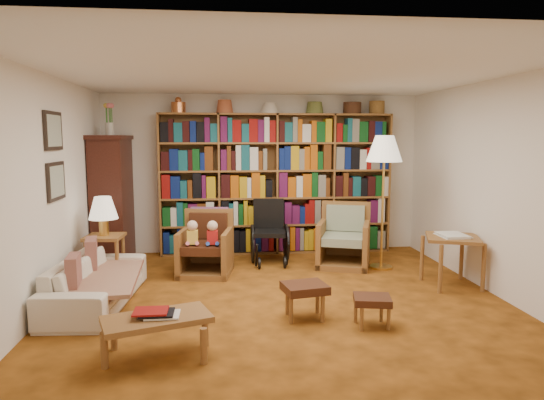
{
  "coord_description": "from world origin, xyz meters",
  "views": [
    {
      "loc": [
        -0.67,
        -5.23,
        1.82
      ],
      "look_at": [
        -0.05,
        0.6,
        1.07
      ],
      "focal_mm": 32.0,
      "sensor_mm": 36.0,
      "label": 1
    }
  ],
  "objects": [
    {
      "name": "ceiling",
      "position": [
        0.0,
        0.0,
        2.5
      ],
      "size": [
        5.0,
        5.0,
        0.0
      ],
      "primitive_type": "plane",
      "rotation": [
        3.14,
        0.0,
        0.0
      ],
      "color": "white",
      "rests_on": "wall_back"
    },
    {
      "name": "armchair_leather",
      "position": [
        -0.89,
        1.26,
        0.35
      ],
      "size": [
        0.79,
        0.82,
        0.86
      ],
      "color": "brown",
      "rests_on": "floor"
    },
    {
      "name": "wall_front",
      "position": [
        0.0,
        -2.5,
        1.25
      ],
      "size": [
        5.0,
        0.0,
        5.0
      ],
      "primitive_type": "plane",
      "rotation": [
        -1.57,
        0.0,
        0.0
      ],
      "color": "white",
      "rests_on": "floor"
    },
    {
      "name": "bookshelf",
      "position": [
        0.2,
        2.33,
        1.17
      ],
      "size": [
        3.6,
        0.3,
        2.42
      ],
      "color": "brown",
      "rests_on": "floor"
    },
    {
      "name": "sofa",
      "position": [
        -2.05,
        0.11,
        0.26
      ],
      "size": [
        1.81,
        0.83,
        0.51
      ],
      "primitive_type": "imported",
      "rotation": [
        0.0,
        0.0,
        1.49
      ],
      "color": "beige",
      "rests_on": "floor"
    },
    {
      "name": "cushion_left",
      "position": [
        -2.18,
        0.46,
        0.45
      ],
      "size": [
        0.19,
        0.4,
        0.38
      ],
      "primitive_type": "cube",
      "rotation": [
        0.0,
        0.0,
        0.2
      ],
      "color": "maroon",
      "rests_on": "sofa"
    },
    {
      "name": "floor_lamp",
      "position": [
        1.56,
        1.22,
        1.6
      ],
      "size": [
        0.49,
        0.49,
        1.86
      ],
      "color": "gold",
      "rests_on": "floor"
    },
    {
      "name": "floor",
      "position": [
        0.0,
        0.0,
        0.0
      ],
      "size": [
        5.0,
        5.0,
        0.0
      ],
      "primitive_type": "plane",
      "color": "#A55A19",
      "rests_on": "ground"
    },
    {
      "name": "side_table_papers",
      "position": [
        2.15,
        0.33,
        0.53
      ],
      "size": [
        0.78,
        0.78,
        0.65
      ],
      "color": "brown",
      "rests_on": "floor"
    },
    {
      "name": "table_lamp",
      "position": [
        -2.15,
        0.98,
        0.93
      ],
      "size": [
        0.36,
        0.36,
        0.49
      ],
      "color": "gold",
      "rests_on": "side_table_lamp"
    },
    {
      "name": "side_table_lamp",
      "position": [
        -2.15,
        0.98,
        0.46
      ],
      "size": [
        0.48,
        0.48,
        0.6
      ],
      "color": "brown",
      "rests_on": "floor"
    },
    {
      "name": "armchair_sage",
      "position": [
        1.06,
        1.5,
        0.34
      ],
      "size": [
        0.96,
        0.96,
        0.89
      ],
      "color": "brown",
      "rests_on": "floor"
    },
    {
      "name": "footstool_b",
      "position": [
        0.77,
        -0.83,
        0.24
      ],
      "size": [
        0.41,
        0.36,
        0.3
      ],
      "color": "#442112",
      "rests_on": "floor"
    },
    {
      "name": "wheelchair",
      "position": [
        0.03,
        1.74,
        0.42
      ],
      "size": [
        0.53,
        0.74,
        0.93
      ],
      "color": "black",
      "rests_on": "floor"
    },
    {
      "name": "footstool_a",
      "position": [
        0.16,
        -0.56,
        0.29
      ],
      "size": [
        0.48,
        0.43,
        0.36
      ],
      "color": "#442112",
      "rests_on": "floor"
    },
    {
      "name": "wall_right",
      "position": [
        2.5,
        0.0,
        1.25
      ],
      "size": [
        0.0,
        5.0,
        5.0
      ],
      "primitive_type": "plane",
      "rotation": [
        1.57,
        0.0,
        -1.57
      ],
      "color": "white",
      "rests_on": "floor"
    },
    {
      "name": "framed_pictures",
      "position": [
        -2.48,
        0.3,
        1.62
      ],
      "size": [
        0.03,
        0.52,
        0.97
      ],
      "color": "black",
      "rests_on": "wall_left"
    },
    {
      "name": "sofa_throw",
      "position": [
        -2.0,
        0.11,
        0.3
      ],
      "size": [
        0.89,
        1.54,
        0.04
      ],
      "primitive_type": "cube",
      "rotation": [
        0.0,
        0.0,
        0.06
      ],
      "color": "beige",
      "rests_on": "sofa"
    },
    {
      "name": "coffee_table",
      "position": [
        -1.22,
        -1.29,
        0.3
      ],
      "size": [
        0.97,
        0.7,
        0.4
      ],
      "color": "brown",
      "rests_on": "floor"
    },
    {
      "name": "curio_cabinet",
      "position": [
        -2.25,
        2.0,
        0.95
      ],
      "size": [
        0.5,
        0.95,
        2.4
      ],
      "color": "#3E1810",
      "rests_on": "floor"
    },
    {
      "name": "cushion_right",
      "position": [
        -2.18,
        -0.24,
        0.45
      ],
      "size": [
        0.16,
        0.37,
        0.35
      ],
      "primitive_type": "cube",
      "rotation": [
        0.0,
        0.0,
        0.14
      ],
      "color": "maroon",
      "rests_on": "sofa"
    },
    {
      "name": "wall_left",
      "position": [
        -2.5,
        0.0,
        1.25
      ],
      "size": [
        0.0,
        5.0,
        5.0
      ],
      "primitive_type": "plane",
      "rotation": [
        1.57,
        0.0,
        1.57
      ],
      "color": "white",
      "rests_on": "floor"
    },
    {
      "name": "wall_back",
      "position": [
        0.0,
        2.5,
        1.25
      ],
      "size": [
        5.0,
        0.0,
        5.0
      ],
      "primitive_type": "plane",
      "rotation": [
        1.57,
        0.0,
        0.0
      ],
      "color": "white",
      "rests_on": "floor"
    }
  ]
}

